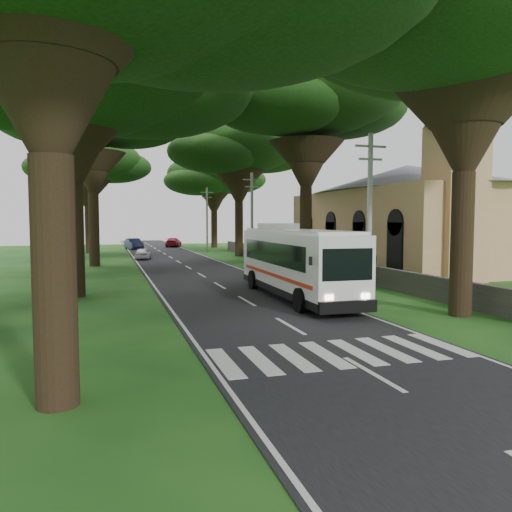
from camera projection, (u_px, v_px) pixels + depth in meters
ground at (311, 339)px, 16.56m from camera, size 140.00×140.00×0.00m
road at (190, 269)px, 40.45m from camera, size 8.00×120.00×0.04m
crosswalk at (337, 354)px, 14.65m from camera, size 8.00×3.00×0.01m
property_wall at (298, 260)px, 42.03m from camera, size 0.35×50.00×1.20m
church at (408, 209)px, 41.91m from camera, size 14.00×24.00×11.60m
pole_near at (370, 215)px, 23.57m from camera, size 1.60×0.24×8.00m
pole_mid at (252, 218)px, 42.68m from camera, size 1.60×0.24×8.00m
pole_far at (207, 218)px, 61.80m from camera, size 1.60×0.24×8.00m
tree_l_mida at (71, 67)px, 24.92m from camera, size 16.20×16.20×15.13m
tree_l_midb at (91, 115)px, 42.18m from camera, size 13.39×13.39×15.91m
tree_l_far at (87, 162)px, 59.23m from camera, size 12.69×12.69×13.78m
tree_r_near at (469, 18)px, 19.77m from camera, size 14.59×14.59×15.17m
tree_r_mida at (307, 97)px, 37.03m from camera, size 14.32×14.32×16.29m
tree_r_midb at (239, 146)px, 54.16m from camera, size 14.54×14.54×15.26m
tree_r_far at (214, 175)px, 71.77m from camera, size 13.45×13.45×13.40m
coach_bus at (295, 261)px, 25.25m from camera, size 2.95×11.83×3.48m
distant_car_a at (143, 254)px, 50.04m from camera, size 2.04×3.66×1.18m
distant_car_b at (134, 244)px, 67.42m from camera, size 2.47×4.73×1.48m
distant_car_c at (173, 242)px, 74.12m from camera, size 3.13×4.99×1.35m
pedestrian at (65, 283)px, 24.12m from camera, size 0.52×0.72×1.83m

